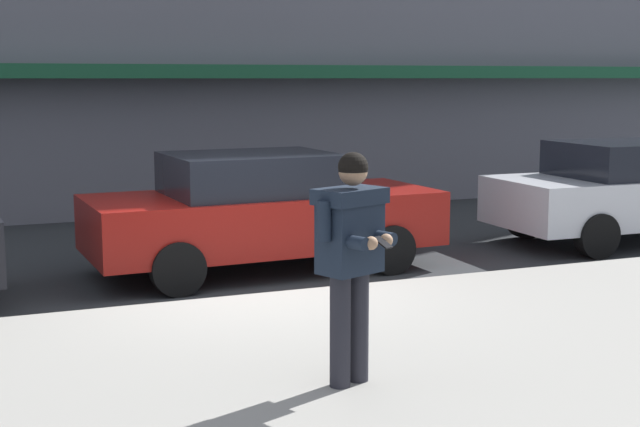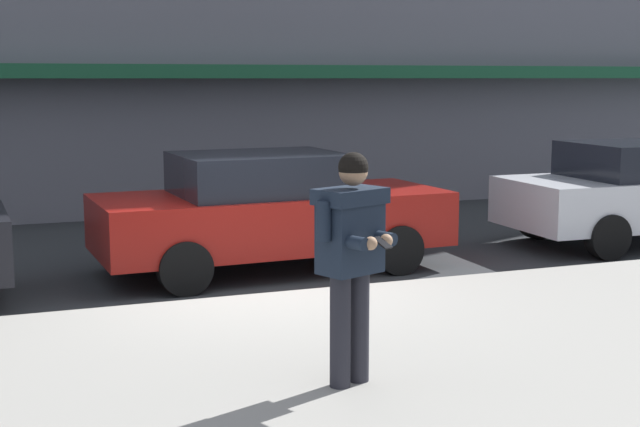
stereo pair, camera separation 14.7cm
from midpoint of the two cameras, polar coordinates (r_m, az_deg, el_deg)
ground_plane at (r=10.11m, az=-3.47°, el=-5.60°), size 80.00×80.00×0.00m
sidewalk at (r=7.96m, az=9.80°, el=-9.15°), size 32.00×5.30×0.14m
curb_paint_line at (r=10.48m, az=1.69°, el=-5.05°), size 28.00×0.12×0.01m
parked_sedan_mid at (r=11.51m, az=-2.90°, el=0.18°), size 4.58×2.08×1.54m
man_texting_on_phone at (r=6.75m, az=2.63°, el=-1.91°), size 0.61×0.65×1.81m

